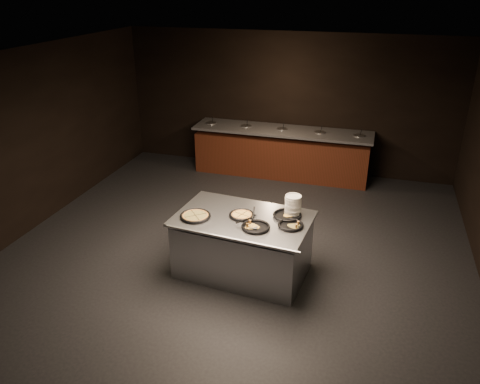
{
  "coord_description": "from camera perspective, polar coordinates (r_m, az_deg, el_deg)",
  "views": [
    {
      "loc": [
        1.82,
        -5.6,
        3.85
      ],
      "look_at": [
        0.07,
        0.3,
        1.03
      ],
      "focal_mm": 35.0,
      "sensor_mm": 36.0,
      "label": 1
    }
  ],
  "objects": [
    {
      "name": "pan_veggie_whole",
      "position": [
        6.42,
        -5.47,
        -2.91
      ],
      "size": [
        0.42,
        0.42,
        0.04
      ],
      "rotation": [
        0.0,
        0.0,
        0.7
      ],
      "color": "black",
      "rests_on": "serving_counter"
    },
    {
      "name": "room",
      "position": [
        6.36,
        -1.35,
        2.46
      ],
      "size": [
        7.02,
        8.02,
        2.92
      ],
      "color": "black",
      "rests_on": "ground"
    },
    {
      "name": "plate_stack",
      "position": [
        6.47,
        6.48,
        -1.58
      ],
      "size": [
        0.23,
        0.23,
        0.27
      ],
      "primitive_type": "cylinder",
      "color": "silver",
      "rests_on": "serving_counter"
    },
    {
      "name": "pan_cheese_slices_b",
      "position": [
        6.12,
        1.93,
        -4.26
      ],
      "size": [
        0.38,
        0.38,
        0.04
      ],
      "rotation": [
        0.0,
        0.0,
        2.55
      ],
      "color": "black",
      "rests_on": "serving_counter"
    },
    {
      "name": "pan_veggie_slices",
      "position": [
        6.2,
        6.2,
        -4.02
      ],
      "size": [
        0.34,
        0.34,
        0.04
      ],
      "rotation": [
        0.0,
        0.0,
        -0.47
      ],
      "color": "black",
      "rests_on": "serving_counter"
    },
    {
      "name": "server_left",
      "position": [
        6.36,
        1.67,
        -2.57
      ],
      "size": [
        0.11,
        0.3,
        0.14
      ],
      "rotation": [
        0.0,
        0.0,
        1.79
      ],
      "color": "silver",
      "rests_on": "serving_counter"
    },
    {
      "name": "server_right",
      "position": [
        6.11,
        0.73,
        -3.79
      ],
      "size": [
        0.29,
        0.08,
        0.14
      ],
      "rotation": [
        0.0,
        0.0,
        0.0
      ],
      "color": "silver",
      "rests_on": "serving_counter"
    },
    {
      "name": "salad_bar",
      "position": [
        9.94,
        5.01,
        4.47
      ],
      "size": [
        3.7,
        0.83,
        1.18
      ],
      "color": "#541E13",
      "rests_on": "ground"
    },
    {
      "name": "pan_cheese_whole",
      "position": [
        6.41,
        0.22,
        -2.81
      ],
      "size": [
        0.35,
        0.35,
        0.04
      ],
      "rotation": [
        0.0,
        0.0,
        -0.36
      ],
      "color": "black",
      "rests_on": "serving_counter"
    },
    {
      "name": "pan_cheese_slices_a",
      "position": [
        6.44,
        5.78,
        -2.82
      ],
      "size": [
        0.4,
        0.4,
        0.04
      ],
      "rotation": [
        0.0,
        0.0,
        0.58
      ],
      "color": "black",
      "rests_on": "serving_counter"
    },
    {
      "name": "serving_counter",
      "position": [
        6.62,
        0.35,
        -6.59
      ],
      "size": [
        1.92,
        1.33,
        0.88
      ],
      "rotation": [
        0.0,
        0.0,
        -0.09
      ],
      "color": "silver",
      "rests_on": "ground"
    }
  ]
}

